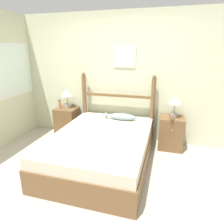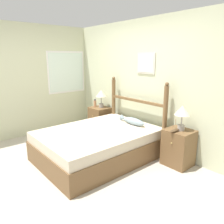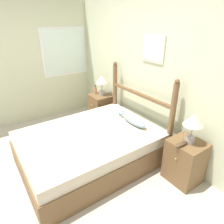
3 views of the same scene
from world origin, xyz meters
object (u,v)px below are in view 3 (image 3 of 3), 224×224
object	(u,v)px
table_lamp_left	(102,81)
fish_pillow	(133,120)
nightstand_right	(185,161)
bed	(90,147)
nightstand_left	(101,108)
model_boat	(182,144)
bottle	(95,90)
table_lamp_right	(194,122)

from	to	relation	value
table_lamp_left	fish_pillow	bearing A→B (deg)	-8.75
nightstand_right	fish_pillow	distance (m)	1.01
bed	nightstand_left	size ratio (longest dim) A/B	3.29
nightstand_left	fish_pillow	xyz separation A→B (m)	(1.25, -0.16, 0.29)
nightstand_left	model_boat	size ratio (longest dim) A/B	2.53
nightstand_left	bottle	world-z (taller)	bottle
fish_pillow	bottle	bearing A→B (deg)	175.61
table_lamp_left	table_lamp_right	xyz separation A→B (m)	(2.21, -0.03, 0.00)
model_boat	fish_pillow	bearing A→B (deg)	-178.60
bed	bottle	distance (m)	1.56
nightstand_left	nightstand_right	world-z (taller)	same
table_lamp_left	model_boat	distance (m)	2.21
table_lamp_right	bottle	distance (m)	2.36
bottle	nightstand_left	bearing A→B (deg)	21.34
bed	model_boat	bearing A→B (deg)	34.61
model_boat	fish_pillow	world-z (taller)	model_boat
table_lamp_right	model_boat	bearing A→B (deg)	-100.36
nightstand_left	bottle	size ratio (longest dim) A/B	3.19
table_lamp_right	fish_pillow	bearing A→B (deg)	-170.64
nightstand_left	table_lamp_right	xyz separation A→B (m)	(2.22, 0.00, 0.62)
nightstand_right	table_lamp_left	distance (m)	2.28
table_lamp_left	fish_pillow	world-z (taller)	table_lamp_left
table_lamp_left	nightstand_right	bearing A→B (deg)	-0.92
bed	table_lamp_left	distance (m)	1.58
model_boat	fish_pillow	xyz separation A→B (m)	(-0.95, -0.02, -0.05)
nightstand_right	bed	bearing A→B (deg)	-141.24
nightstand_right	table_lamp_left	world-z (taller)	table_lamp_left
bed	fish_pillow	bearing A→B (deg)	78.51
model_boat	fish_pillow	distance (m)	0.95
table_lamp_right	model_boat	distance (m)	0.32
bed	bottle	xyz separation A→B (m)	(-1.23, 0.84, 0.45)
nightstand_right	table_lamp_left	size ratio (longest dim) A/B	1.50
bed	table_lamp_left	xyz separation A→B (m)	(-1.09, 0.92, 0.67)
fish_pillow	model_boat	bearing A→B (deg)	1.40
table_lamp_right	model_boat	size ratio (longest dim) A/B	1.69
nightstand_right	table_lamp_left	bearing A→B (deg)	179.08
bed	table_lamp_right	xyz separation A→B (m)	(1.12, 0.89, 0.67)
nightstand_left	bottle	bearing A→B (deg)	-158.66
nightstand_left	bottle	distance (m)	0.43
table_lamp_left	bottle	distance (m)	0.28
table_lamp_right	table_lamp_left	bearing A→B (deg)	179.21
table_lamp_left	bottle	bearing A→B (deg)	-149.05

